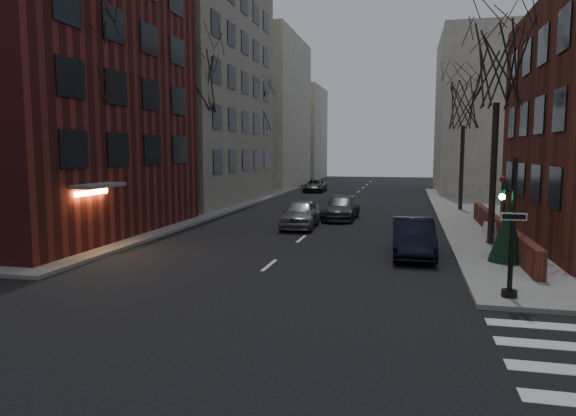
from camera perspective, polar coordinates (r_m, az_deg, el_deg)
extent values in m
cube|color=maroon|center=(31.20, -29.26, 14.17)|extent=(15.00, 15.00, 18.00)
cube|color=gray|center=(47.12, -15.89, 17.98)|extent=(18.00, 18.00, 28.00)
cube|color=maroon|center=(26.13, 22.36, -2.23)|extent=(0.35, 16.00, 1.00)
cube|color=beige|center=(64.86, -5.00, 10.49)|extent=(14.00, 16.00, 18.00)
cube|color=beige|center=(57.50, 23.41, 9.52)|extent=(14.00, 14.00, 16.00)
cube|color=beige|center=(80.60, 0.18, 8.29)|extent=(10.00, 12.00, 14.00)
cylinder|color=black|center=(15.94, 23.66, -2.08)|extent=(0.14, 0.14, 4.00)
cylinder|color=black|center=(16.31, 23.36, -8.70)|extent=(0.44, 0.44, 0.20)
imported|color=black|center=(15.80, 22.91, 0.99)|extent=(0.16, 0.20, 1.00)
sphere|color=#19FF4C|center=(15.74, 22.70, 1.16)|extent=(0.18, 0.18, 0.18)
cube|color=white|center=(15.78, 23.80, -0.89)|extent=(0.70, 0.03, 0.22)
cylinder|color=#2D231C|center=(24.77, -20.94, 3.95)|extent=(0.28, 0.28, 6.65)
cylinder|color=#2D231C|center=(35.35, -9.99, 5.17)|extent=(0.28, 0.28, 7.00)
cylinder|color=#2D231C|center=(48.54, -3.47, 5.15)|extent=(0.28, 0.28, 6.30)
cylinder|color=#2D231C|center=(24.82, 21.85, 3.51)|extent=(0.28, 0.28, 6.30)
cylinder|color=#2D231C|center=(38.71, 18.73, 4.25)|extent=(0.28, 0.28, 5.95)
cylinder|color=black|center=(31.46, -11.82, 4.08)|extent=(0.12, 0.12, 6.00)
sphere|color=#FFA54C|center=(31.50, -11.95, 9.72)|extent=(0.36, 0.36, 0.36)
cylinder|color=black|center=(50.30, -2.16, 5.03)|extent=(0.12, 0.12, 6.00)
sphere|color=#FFA54C|center=(50.32, -2.17, 8.56)|extent=(0.36, 0.36, 0.36)
imported|color=black|center=(21.82, 13.74, -3.20)|extent=(1.82, 4.79, 1.56)
imported|color=gray|center=(29.03, 1.40, -0.64)|extent=(2.07, 4.73, 1.58)
imported|color=#3B3C40|center=(32.74, 5.87, 0.00)|extent=(2.19, 5.03, 1.44)
imported|color=#3C3C41|center=(54.33, 3.01, 2.49)|extent=(2.35, 4.79, 1.31)
cube|color=white|center=(25.48, 21.46, -2.47)|extent=(0.59, 0.69, 0.94)
cone|color=black|center=(21.11, 23.20, -2.53)|extent=(1.66, 1.66, 2.23)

